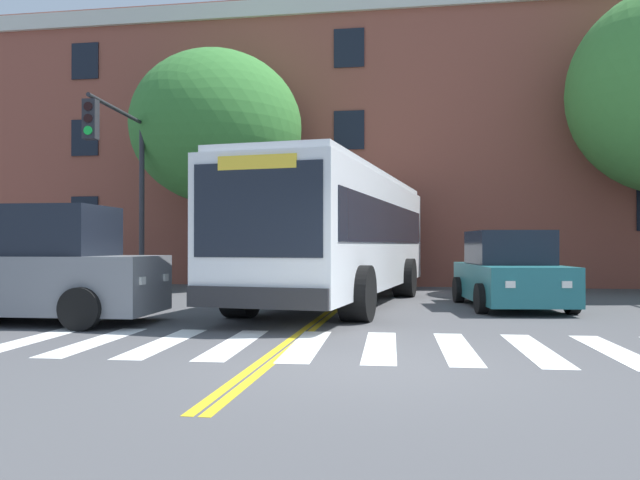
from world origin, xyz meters
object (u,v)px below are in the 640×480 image
object	(u,v)px
car_navy_behind_bus	(349,260)
street_tree_curbside_small	(217,128)
car_silver_near_lane	(58,272)
car_teal_far_lane	(510,273)
city_bus	(341,233)
traffic_light_far_corner	(123,163)
car_grey_cross_street	(29,267)

from	to	relation	value
car_navy_behind_bus	street_tree_curbside_small	xyz separation A→B (m)	(-3.97, -4.86, 4.59)
car_silver_near_lane	car_teal_far_lane	world-z (taller)	car_silver_near_lane
car_teal_far_lane	car_navy_behind_bus	distance (m)	11.05
city_bus	car_silver_near_lane	bearing A→B (deg)	-161.42
car_teal_far_lane	traffic_light_far_corner	size ratio (longest dim) A/B	0.78
city_bus	car_navy_behind_bus	xyz separation A→B (m)	(-0.84, 9.57, -0.93)
car_navy_behind_bus	car_teal_far_lane	bearing A→B (deg)	-63.52
city_bus	street_tree_curbside_small	bearing A→B (deg)	135.61
car_navy_behind_bus	street_tree_curbside_small	size ratio (longest dim) A/B	0.48
car_teal_far_lane	car_grey_cross_street	xyz separation A→B (m)	(-9.53, -4.38, 0.24)
city_bus	street_tree_curbside_small	world-z (taller)	street_tree_curbside_small
city_bus	car_silver_near_lane	distance (m)	6.83
city_bus	car_grey_cross_street	bearing A→B (deg)	-139.25
car_grey_cross_street	car_silver_near_lane	bearing A→B (deg)	110.88
street_tree_curbside_small	car_silver_near_lane	bearing A→B (deg)	-103.13
car_teal_far_lane	car_grey_cross_street	bearing A→B (deg)	-155.34
car_teal_far_lane	car_navy_behind_bus	world-z (taller)	car_navy_behind_bus
car_teal_far_lane	city_bus	bearing A→B (deg)	175.56
city_bus	car_navy_behind_bus	size ratio (longest dim) A/B	2.95
car_teal_far_lane	traffic_light_far_corner	xyz separation A→B (m)	(-10.43, 1.23, 3.00)
city_bus	car_teal_far_lane	world-z (taller)	city_bus
traffic_light_far_corner	street_tree_curbside_small	size ratio (longest dim) A/B	0.70
car_grey_cross_street	traffic_light_far_corner	world-z (taller)	traffic_light_far_corner
car_teal_far_lane	car_grey_cross_street	world-z (taller)	car_grey_cross_street
traffic_light_far_corner	street_tree_curbside_small	bearing A→B (deg)	67.95
car_silver_near_lane	traffic_light_far_corner	xyz separation A→B (m)	(0.06, 3.07, 2.98)
car_navy_behind_bus	traffic_light_far_corner	distance (m)	10.68
traffic_light_far_corner	street_tree_curbside_small	world-z (taller)	street_tree_curbside_small
car_silver_near_lane	car_navy_behind_bus	world-z (taller)	car_navy_behind_bus
car_silver_near_lane	traffic_light_far_corner	distance (m)	4.28
city_bus	car_teal_far_lane	xyz separation A→B (m)	(4.09, -0.32, -0.97)
car_navy_behind_bus	car_grey_cross_street	bearing A→B (deg)	-107.90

